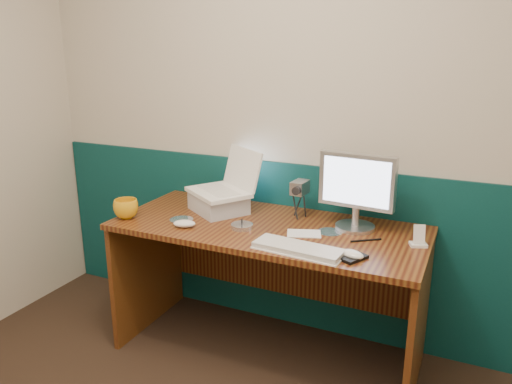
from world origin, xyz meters
The scene contains 19 objects.
back_wall centered at (0.00, 1.75, 1.25)m, with size 3.50×0.04×2.50m, color #BBB19E.
wainscot centered at (0.00, 1.74, 0.50)m, with size 3.48×0.02×1.00m, color #083436.
desk centered at (-0.11, 1.38, 0.38)m, with size 1.60×0.70×0.75m, color #3D160B.
laptop_riser centered at (-0.45, 1.47, 0.80)m, with size 0.29×0.25×0.10m, color silver.
laptop centered at (-0.45, 1.47, 0.99)m, with size 0.33×0.26×0.28m, color white, non-canonical shape.
monitor centered at (0.31, 1.52, 0.94)m, with size 0.38×0.11×0.38m, color silver, non-canonical shape.
keyboard centered at (0.15, 1.12, 0.76)m, with size 0.41×0.14×0.02m, color silver.
mouse_right centered at (0.39, 1.16, 0.77)m, with size 0.11×0.06×0.04m, color white.
mouse_left centered at (-0.49, 1.18, 0.77)m, with size 0.11×0.07×0.04m, color white.
mug centered at (-0.85, 1.17, 0.80)m, with size 0.13×0.13×0.10m, color gold.
camcorder centered at (-0.01, 1.57, 0.84)m, with size 0.08×0.12×0.18m, color #A9A9AE, non-canonical shape.
cd_spindle centered at (-0.21, 1.29, 0.76)m, with size 0.11×0.11×0.02m, color silver.
cd_loose_a centered at (-0.57, 1.27, 0.75)m, with size 0.13×0.13×0.00m, color silver.
cd_loose_b centered at (0.21, 1.42, 0.75)m, with size 0.13×0.13×0.00m, color silver.
pen centered at (0.40, 1.38, 0.75)m, with size 0.01×0.01×0.15m, color black.
papers centered at (0.10, 1.34, 0.75)m, with size 0.16×0.11×0.00m, color silver.
dock centered at (0.63, 1.42, 0.76)m, with size 0.08×0.06×0.01m, color white.
music_player centered at (0.63, 1.42, 0.81)m, with size 0.05×0.01×0.09m, color white.
pda centered at (0.39, 1.15, 0.76)m, with size 0.07×0.12×0.01m, color black.
Camera 1 is at (0.84, -0.84, 1.64)m, focal length 35.00 mm.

